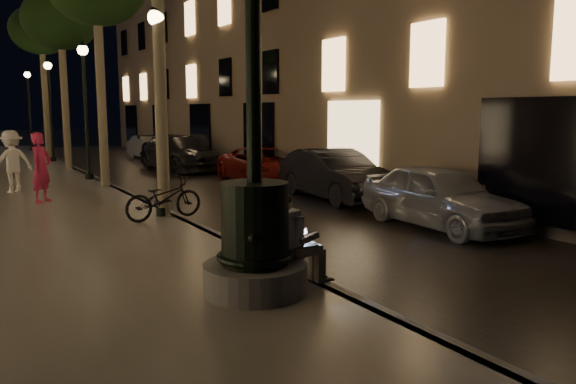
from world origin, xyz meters
TOP-DOWN VIEW (x-y plane):
  - ground at (0.00, 15.00)m, footprint 120.00×120.00m
  - cobble_lane at (3.00, 15.00)m, footprint 6.00×45.00m
  - curb_strip at (0.00, 15.00)m, footprint 0.25×45.00m
  - building_right at (10.00, 18.00)m, footprint 8.00×36.00m
  - fountain_lamppost at (-1.00, 2.00)m, footprint 1.40×1.40m
  - seated_man_laptop at (-0.39, 2.00)m, footprint 0.94×0.32m
  - tree_third at (-0.30, 20.00)m, footprint 3.00×3.00m
  - tree_far at (-0.22, 26.00)m, footprint 3.00×3.00m
  - lamp_curb_a at (-0.30, 8.00)m, footprint 0.36×0.36m
  - lamp_curb_b at (-0.30, 16.00)m, footprint 0.36×0.36m
  - lamp_curb_c at (-0.30, 24.00)m, footprint 0.36×0.36m
  - lamp_curb_d at (-0.30, 32.00)m, footprint 0.36×0.36m
  - car_front at (4.94, 4.42)m, footprint 1.94×4.30m
  - car_second at (5.20, 8.81)m, footprint 1.92×4.64m
  - car_third at (5.20, 13.25)m, footprint 2.51×4.79m
  - car_rear at (4.14, 19.00)m, footprint 2.55×5.39m
  - car_fifth at (4.72, 24.90)m, footprint 1.65×3.95m
  - pedestrian_red at (-2.40, 11.50)m, footprint 0.78×0.80m
  - pedestrian_white at (-2.89, 13.86)m, footprint 1.33×0.98m
  - bicycle at (-0.40, 7.56)m, footprint 1.90×0.89m

SIDE VIEW (x-z plane):
  - ground at x=0.00m, z-range 0.00..0.00m
  - cobble_lane at x=3.00m, z-range 0.00..0.02m
  - curb_strip at x=0.00m, z-range 0.00..0.20m
  - car_fifth at x=4.72m, z-range 0.00..1.27m
  - car_third at x=5.20m, z-range 0.00..1.29m
  - bicycle at x=-0.40m, z-range 0.20..1.16m
  - car_front at x=4.94m, z-range 0.00..1.43m
  - car_second at x=5.20m, z-range 0.00..1.49m
  - car_rear at x=4.14m, z-range 0.00..1.52m
  - seated_man_laptop at x=-0.39m, z-range 0.24..1.55m
  - pedestrian_white at x=-2.89m, z-range 0.20..2.04m
  - pedestrian_red at x=-2.40m, z-range 0.20..2.05m
  - fountain_lamppost at x=-1.00m, z-range -1.39..3.81m
  - lamp_curb_a at x=-0.30m, z-range 0.83..5.64m
  - lamp_curb_b at x=-0.30m, z-range 0.83..5.64m
  - lamp_curb_c at x=-0.30m, z-range 0.83..5.64m
  - lamp_curb_d at x=-0.30m, z-range 0.83..5.64m
  - tree_third at x=-0.30m, z-range 2.54..9.74m
  - tree_far at x=-0.22m, z-range 2.68..10.18m
  - building_right at x=10.00m, z-range 0.00..15.00m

